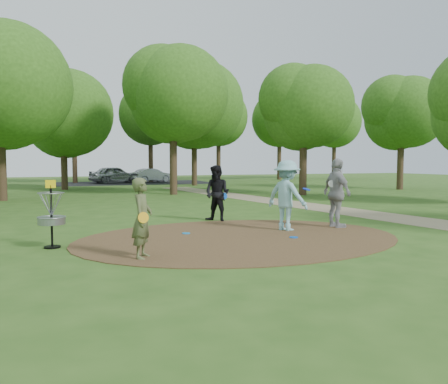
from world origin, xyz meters
name	(u,v)px	position (x,y,z in m)	size (l,w,h in m)	color
ground	(240,238)	(0.00, 0.00, 0.00)	(100.00, 100.00, 0.00)	#2D5119
dirt_clearing	(240,237)	(0.00, 0.00, 0.01)	(8.40, 8.40, 0.02)	#47301C
footpath	(389,217)	(6.50, 2.00, 0.01)	(2.00, 40.00, 0.01)	#8C7A5B
parking_lot	(134,183)	(2.00, 30.00, 0.00)	(14.00, 8.00, 0.01)	black
player_observer_with_disc	(142,218)	(-2.77, -1.51, 0.82)	(0.61, 0.71, 1.63)	#505833
player_throwing_with_disc	(287,196)	(1.68, 0.62, 0.99)	(1.41, 1.48, 1.99)	#86C0C8
player_walking_with_disc	(217,193)	(0.49, 3.14, 0.92)	(1.10, 1.13, 1.83)	black
player_waiting_with_disc	(337,193)	(3.32, 0.58, 1.02)	(0.56, 1.20, 2.05)	#99989B
disc_ground_cyan	(186,233)	(-1.16, 1.01, 0.03)	(0.22, 0.22, 0.02)	#187DC7
disc_ground_blue	(294,237)	(1.24, -0.56, 0.03)	(0.22, 0.22, 0.02)	blue
car_left	(115,175)	(0.38, 30.48, 0.77)	(1.81, 4.49, 1.53)	#A2A3AA
car_right	(152,175)	(3.79, 30.50, 0.65)	(1.37, 3.93, 1.30)	#929399
disc_golf_basket	(51,209)	(-4.50, 0.30, 0.87)	(0.63, 0.63, 1.54)	black
tree_ring	(175,97)	(1.35, 11.93, 5.28)	(36.97, 45.81, 9.86)	#332316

